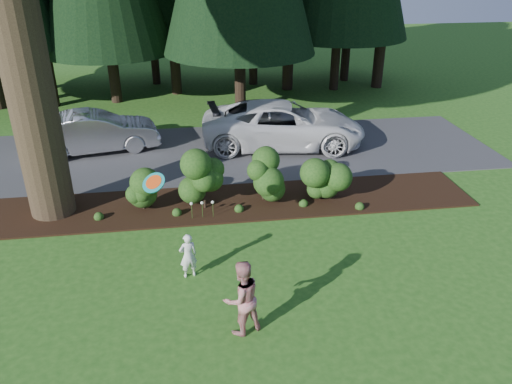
{
  "coord_description": "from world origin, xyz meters",
  "views": [
    {
      "loc": [
        -0.58,
        -10.2,
        7.02
      ],
      "look_at": [
        1.09,
        1.3,
        1.3
      ],
      "focal_mm": 35.0,
      "sensor_mm": 36.0,
      "label": 1
    }
  ],
  "objects_px": {
    "car_silver_wagon": "(95,132)",
    "car_dark_suv": "(269,119)",
    "car_white_suv": "(284,125)",
    "frisbee": "(154,183)",
    "child": "(188,256)",
    "adult": "(242,298)"
  },
  "relations": [
    {
      "from": "car_silver_wagon",
      "to": "car_white_suv",
      "type": "relative_size",
      "value": 0.75
    },
    {
      "from": "car_white_suv",
      "to": "child",
      "type": "distance_m",
      "value": 8.98
    },
    {
      "from": "car_dark_suv",
      "to": "child",
      "type": "xyz_separation_m",
      "value": [
        -3.51,
        -9.38,
        -0.17
      ]
    },
    {
      "from": "car_silver_wagon",
      "to": "frisbee",
      "type": "height_order",
      "value": "frisbee"
    },
    {
      "from": "adult",
      "to": "frisbee",
      "type": "bearing_deg",
      "value": -78.63
    },
    {
      "from": "car_dark_suv",
      "to": "child",
      "type": "bearing_deg",
      "value": 155.67
    },
    {
      "from": "car_white_suv",
      "to": "adult",
      "type": "relative_size",
      "value": 3.78
    },
    {
      "from": "car_silver_wagon",
      "to": "car_white_suv",
      "type": "bearing_deg",
      "value": -104.84
    },
    {
      "from": "car_white_suv",
      "to": "child",
      "type": "xyz_separation_m",
      "value": [
        -3.84,
        -8.11,
        -0.32
      ]
    },
    {
      "from": "frisbee",
      "to": "car_silver_wagon",
      "type": "bearing_deg",
      "value": 107.73
    },
    {
      "from": "car_dark_suv",
      "to": "frisbee",
      "type": "relative_size",
      "value": 8.2
    },
    {
      "from": "car_dark_suv",
      "to": "adult",
      "type": "relative_size",
      "value": 2.98
    },
    {
      "from": "car_dark_suv",
      "to": "child",
      "type": "distance_m",
      "value": 10.02
    },
    {
      "from": "car_white_suv",
      "to": "frisbee",
      "type": "relative_size",
      "value": 10.38
    },
    {
      "from": "car_white_suv",
      "to": "adult",
      "type": "distance_m",
      "value": 10.54
    },
    {
      "from": "car_silver_wagon",
      "to": "car_dark_suv",
      "type": "height_order",
      "value": "car_silver_wagon"
    },
    {
      "from": "car_silver_wagon",
      "to": "car_dark_suv",
      "type": "xyz_separation_m",
      "value": [
        6.77,
        0.84,
        -0.05
      ]
    },
    {
      "from": "adult",
      "to": "frisbee",
      "type": "height_order",
      "value": "frisbee"
    },
    {
      "from": "car_silver_wagon",
      "to": "frisbee",
      "type": "relative_size",
      "value": 7.75
    },
    {
      "from": "car_dark_suv",
      "to": "adult",
      "type": "distance_m",
      "value": 11.7
    },
    {
      "from": "car_white_suv",
      "to": "frisbee",
      "type": "xyz_separation_m",
      "value": [
        -4.49,
        -7.74,
        1.43
      ]
    },
    {
      "from": "car_white_suv",
      "to": "frisbee",
      "type": "distance_m",
      "value": 9.06
    }
  ]
}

